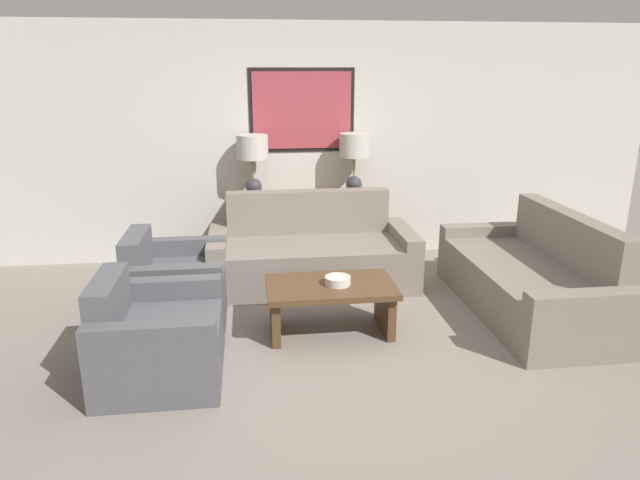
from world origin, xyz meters
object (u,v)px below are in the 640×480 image
at_px(couch_by_side, 531,280).
at_px(coffee_table, 331,298).
at_px(console_table, 305,228).
at_px(table_lamp_left, 253,154).
at_px(armchair_near_camera, 157,340).
at_px(couch_by_back_wall, 312,255).
at_px(table_lamp_right, 355,152).
at_px(armchair_near_back_wall, 174,285).
at_px(decorative_bowl, 338,281).

height_order(couch_by_side, coffee_table, couch_by_side).
height_order(console_table, coffee_table, console_table).
relative_size(table_lamp_left, armchair_near_camera, 0.71).
xyz_separation_m(table_lamp_left, coffee_table, (0.59, -1.90, -0.94)).
xyz_separation_m(console_table, couch_by_side, (1.91, -1.68, -0.09)).
relative_size(table_lamp_left, couch_by_back_wall, 0.33).
relative_size(table_lamp_right, armchair_near_camera, 0.71).
bearing_deg(table_lamp_left, armchair_near_camera, -107.17).
height_order(coffee_table, armchair_near_back_wall, armchair_near_back_wall).
height_order(console_table, couch_by_back_wall, couch_by_back_wall).
distance_m(decorative_bowl, armchair_near_back_wall, 1.52).
bearing_deg(armchair_near_camera, console_table, 61.61).
height_order(coffee_table, decorative_bowl, decorative_bowl).
bearing_deg(couch_by_side, couch_by_back_wall, 153.24).
height_order(table_lamp_left, coffee_table, table_lamp_left).
bearing_deg(coffee_table, armchair_near_camera, -157.92).
bearing_deg(decorative_bowl, couch_by_back_wall, 93.90).
height_order(console_table, armchair_near_camera, console_table).
relative_size(table_lamp_left, armchair_near_back_wall, 0.71).
bearing_deg(decorative_bowl, table_lamp_left, 108.66).
bearing_deg(armchair_near_back_wall, console_table, 45.65).
height_order(couch_by_back_wall, coffee_table, couch_by_back_wall).
relative_size(decorative_bowl, armchair_near_camera, 0.22).
height_order(console_table, decorative_bowl, console_table).
bearing_deg(couch_by_back_wall, couch_by_side, -26.76).
relative_size(couch_by_side, armchair_near_back_wall, 2.17).
bearing_deg(table_lamp_left, table_lamp_right, 0.00).
height_order(table_lamp_left, armchair_near_camera, table_lamp_left).
xyz_separation_m(coffee_table, armchair_near_back_wall, (-1.35, 0.55, -0.03)).
xyz_separation_m(console_table, couch_by_back_wall, (0.00, -0.72, -0.09)).
bearing_deg(table_lamp_left, console_table, 0.00).
distance_m(coffee_table, armchair_near_camera, 1.45).
distance_m(table_lamp_right, couch_by_back_wall, 1.32).
bearing_deg(table_lamp_right, couch_by_side, -51.38).
height_order(couch_by_back_wall, decorative_bowl, couch_by_back_wall).
bearing_deg(console_table, table_lamp_right, -0.00).
bearing_deg(couch_by_back_wall, armchair_near_camera, -127.42).
height_order(decorative_bowl, armchair_near_back_wall, armchair_near_back_wall).
relative_size(console_table, table_lamp_right, 2.46).
relative_size(decorative_bowl, armchair_near_back_wall, 0.22).
bearing_deg(armchair_near_back_wall, armchair_near_camera, -90.00).
relative_size(table_lamp_right, couch_by_side, 0.33).
bearing_deg(decorative_bowl, couch_by_side, 7.45).
relative_size(coffee_table, armchair_near_camera, 1.11).
relative_size(armchair_near_back_wall, armchair_near_camera, 1.00).
height_order(console_table, table_lamp_left, table_lamp_left).
xyz_separation_m(decorative_bowl, armchair_near_camera, (-1.40, -0.53, -0.19)).
xyz_separation_m(console_table, table_lamp_right, (0.57, -0.00, 0.86)).
height_order(decorative_bowl, armchair_near_camera, armchair_near_camera).
xyz_separation_m(table_lamp_left, couch_by_side, (2.47, -1.68, -0.95)).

